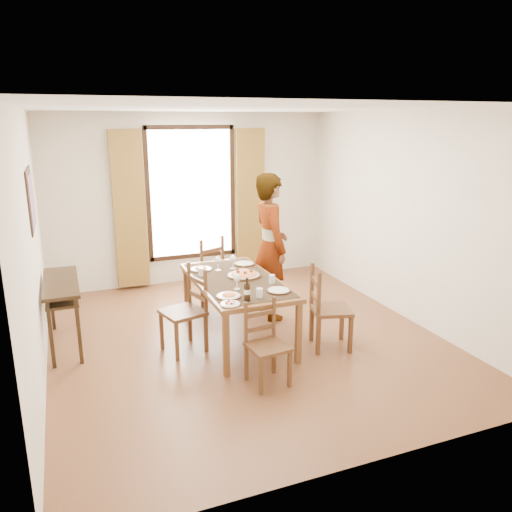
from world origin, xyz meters
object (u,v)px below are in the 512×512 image
object	(u,v)px
pasta_platter	(244,272)
dining_table	(236,284)
man	(270,247)
console_table	(61,290)

from	to	relation	value
pasta_platter	dining_table	bearing A→B (deg)	-151.88
pasta_platter	man	bearing A→B (deg)	41.05
dining_table	pasta_platter	distance (m)	0.18
dining_table	console_table	bearing A→B (deg)	164.17
dining_table	man	bearing A→B (deg)	38.97
dining_table	man	xyz separation A→B (m)	(0.66, 0.54, 0.27)
console_table	pasta_platter	size ratio (longest dim) A/B	3.00
pasta_platter	console_table	bearing A→B (deg)	166.76
console_table	man	distance (m)	2.62
console_table	man	xyz separation A→B (m)	(2.60, -0.01, 0.28)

